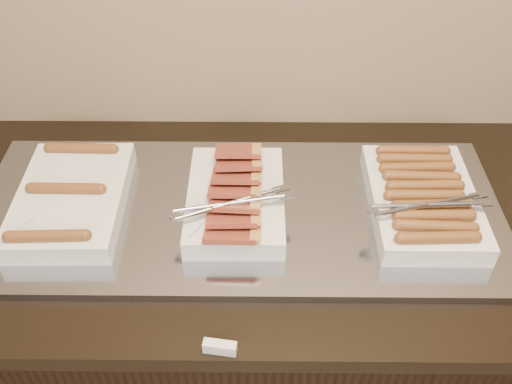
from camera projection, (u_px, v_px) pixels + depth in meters
counter at (245, 328)px, 1.61m from camera, size 2.06×0.76×0.90m
warming_tray at (239, 211)px, 1.31m from camera, size 1.20×0.50×0.02m
dish_left at (71, 198)px, 1.28m from camera, size 0.24×0.36×0.07m
dish_center at (235, 199)px, 1.27m from camera, size 0.27×0.34×0.09m
dish_right at (423, 199)px, 1.27m from camera, size 0.27×0.35×0.08m
label_holder at (220, 347)px, 1.04m from camera, size 0.06×0.03×0.02m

